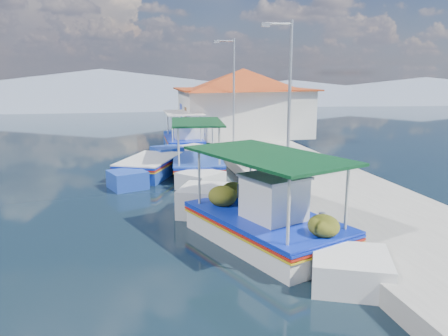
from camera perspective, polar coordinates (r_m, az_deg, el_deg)
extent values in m
plane|color=black|center=(14.79, -6.28, -6.14)|extent=(160.00, 160.00, 0.00)
cube|color=#A7A59C|center=(21.71, 7.64, 0.41)|extent=(5.00, 44.00, 0.50)
cylinder|color=#A5A8AD|center=(12.77, 12.46, -6.25)|extent=(0.20, 0.20, 0.30)
cylinder|color=#A5A8AD|center=(17.26, 5.59, -1.22)|extent=(0.20, 0.20, 0.30)
cylinder|color=#A5A8AD|center=(22.93, 1.03, 2.15)|extent=(0.20, 0.20, 0.30)
cylinder|color=#A5A8AD|center=(28.73, -1.72, 4.17)|extent=(0.20, 0.20, 0.30)
cube|color=silver|center=(12.44, 5.32, -8.53)|extent=(3.89, 5.20, 1.02)
cube|color=silver|center=(15.33, 6.10, -4.05)|extent=(2.24, 2.24, 1.13)
cube|color=silver|center=(9.70, 4.10, -14.72)|extent=(2.18, 2.18, 0.97)
cube|color=#0D27B4|center=(12.28, 5.36, -6.47)|extent=(4.01, 5.36, 0.06)
cube|color=red|center=(12.31, 5.35, -6.85)|extent=(4.01, 5.36, 0.05)
cube|color=gold|center=(12.34, 5.35, -7.18)|extent=(4.01, 5.36, 0.04)
cube|color=#0D27B4|center=(12.26, 5.37, -6.14)|extent=(4.01, 5.32, 0.05)
cube|color=brown|center=(12.27, 5.37, -6.28)|extent=(3.68, 5.04, 0.05)
cube|color=silver|center=(11.79, 5.32, -4.04)|extent=(1.72, 1.77, 1.18)
cube|color=silver|center=(11.63, 5.38, -1.15)|extent=(1.87, 1.92, 0.06)
cylinder|color=beige|center=(14.01, 2.11, -0.27)|extent=(0.08, 0.08, 1.72)
cylinder|color=beige|center=(13.91, 9.85, -0.53)|extent=(0.08, 0.08, 1.72)
cylinder|color=beige|center=(10.26, -0.56, -4.90)|extent=(0.08, 0.08, 1.72)
cylinder|color=beige|center=(10.13, 10.09, -5.32)|extent=(0.08, 0.08, 1.72)
cube|color=#0A3619|center=(11.84, 5.53, 1.63)|extent=(4.00, 5.24, 0.08)
ellipsoid|color=#404813|center=(13.65, 4.01, -3.01)|extent=(0.82, 0.90, 0.61)
ellipsoid|color=#404813|center=(14.14, 7.24, -2.75)|extent=(0.69, 0.76, 0.52)
ellipsoid|color=#404813|center=(10.35, 5.88, -8.23)|extent=(0.73, 0.80, 0.55)
sphere|color=#D04006|center=(12.65, 10.49, -2.07)|extent=(0.43, 0.43, 0.43)
cube|color=silver|center=(20.48, -3.42, -0.26)|extent=(2.53, 4.15, 1.01)
cube|color=silver|center=(22.97, -5.13, 1.39)|extent=(2.15, 2.15, 1.11)
cube|color=silver|center=(18.07, -1.32, -1.92)|extent=(2.09, 2.09, 0.96)
cube|color=#0D27B4|center=(20.38, -3.44, 1.02)|extent=(2.60, 4.27, 0.06)
cube|color=red|center=(20.40, -3.43, 0.79)|extent=(2.60, 4.27, 0.05)
cube|color=gold|center=(20.41, -3.43, 0.58)|extent=(2.60, 4.27, 0.04)
cube|color=#1C3FA8|center=(20.37, -3.44, 1.22)|extent=(2.62, 4.24, 0.05)
cube|color=brown|center=(20.37, -3.44, 1.14)|extent=(2.35, 4.05, 0.05)
cylinder|color=beige|center=(21.64, -6.78, 4.00)|extent=(0.07, 0.07, 1.70)
cylinder|color=beige|center=(22.03, -2.44, 4.22)|extent=(0.07, 0.07, 1.70)
cylinder|color=beige|center=(18.44, -4.70, 2.64)|extent=(0.07, 0.07, 1.70)
cylinder|color=beige|center=(18.90, 0.32, 2.91)|extent=(0.07, 0.07, 1.70)
cube|color=#0A3619|center=(20.12, -3.50, 5.89)|extent=(2.63, 4.16, 0.07)
cube|color=#1C3FA8|center=(20.64, -9.49, -0.30)|extent=(3.30, 4.14, 1.02)
cube|color=#1C3FA8|center=(22.77, -12.39, 1.07)|extent=(1.79, 1.79, 1.13)
cube|color=#1C3FA8|center=(18.62, -6.07, -1.56)|extent=(1.74, 1.74, 0.97)
cube|color=#0D27B4|center=(20.54, -9.54, 0.99)|extent=(3.40, 4.27, 0.06)
cube|color=red|center=(20.56, -9.53, 0.75)|extent=(3.40, 4.27, 0.05)
cube|color=gold|center=(20.57, -9.52, 0.55)|extent=(3.40, 4.27, 0.04)
cube|color=silver|center=(20.53, -9.54, 1.19)|extent=(3.40, 4.24, 0.05)
cube|color=brown|center=(20.53, -9.54, 1.11)|extent=(3.13, 4.01, 0.05)
cube|color=#1C3FA8|center=(27.42, -5.17, 2.83)|extent=(2.11, 3.98, 0.93)
cube|color=#1C3FA8|center=(29.98, -5.87, 3.83)|extent=(2.09, 2.09, 1.03)
cube|color=#1C3FA8|center=(24.93, -4.35, 1.91)|extent=(2.04, 2.04, 0.88)
cube|color=#0D27B4|center=(27.35, -5.18, 3.72)|extent=(2.18, 4.09, 0.06)
cube|color=red|center=(27.36, -5.18, 3.56)|extent=(2.18, 4.09, 0.05)
cube|color=gold|center=(27.37, -5.18, 3.41)|extent=(2.18, 4.09, 0.04)
cube|color=#0D27B4|center=(27.34, -5.19, 3.86)|extent=(2.20, 4.06, 0.05)
cube|color=brown|center=(27.34, -5.18, 3.80)|extent=(1.95, 3.89, 0.05)
cube|color=silver|center=(26.98, -5.12, 4.84)|extent=(1.15, 1.29, 1.08)
cube|color=silver|center=(26.92, -5.14, 6.02)|extent=(1.25, 1.39, 0.06)
cylinder|color=beige|center=(28.78, -7.31, 5.74)|extent=(0.07, 0.07, 1.57)
cylinder|color=beige|center=(28.99, -4.05, 5.85)|extent=(0.07, 0.07, 1.57)
cylinder|color=beige|center=(25.51, -6.53, 4.95)|extent=(0.07, 0.07, 1.57)
cylinder|color=beige|center=(25.75, -2.88, 5.08)|extent=(0.07, 0.07, 1.57)
cube|color=silver|center=(27.16, -5.25, 7.07)|extent=(2.22, 3.98, 0.07)
cube|color=silver|center=(30.07, 2.45, 7.11)|extent=(8.00, 6.00, 3.00)
cube|color=#A93817|center=(29.98, 2.47, 10.06)|extent=(8.64, 6.48, 0.10)
pyramid|color=#A93817|center=(29.96, 2.48, 11.30)|extent=(10.49, 10.49, 1.40)
cube|color=brown|center=(28.38, -4.88, 5.77)|extent=(0.06, 1.00, 2.00)
cube|color=#0D27B4|center=(30.80, -5.51, 7.37)|extent=(0.06, 1.20, 0.90)
cylinder|color=#A5A8AD|center=(17.10, 8.37, 8.25)|extent=(0.12, 0.12, 6.00)
cylinder|color=#A5A8AD|center=(16.99, 7.02, 17.89)|extent=(1.00, 0.08, 0.08)
cube|color=#A5A8AD|center=(16.83, 5.32, 17.82)|extent=(0.30, 0.14, 0.14)
cylinder|color=#A5A8AD|center=(25.71, 1.26, 9.62)|extent=(0.12, 0.12, 6.00)
cylinder|color=#A5A8AD|center=(25.64, 0.16, 15.99)|extent=(1.00, 0.08, 0.08)
cube|color=#A5A8AD|center=(25.53, -0.98, 15.89)|extent=(0.30, 0.14, 0.14)
cone|color=slate|center=(70.11, -15.41, 9.91)|extent=(96.00, 96.00, 5.50)
cone|color=slate|center=(74.85, 8.54, 9.66)|extent=(76.80, 76.80, 3.80)
cone|color=slate|center=(86.87, 24.38, 9.19)|extent=(89.60, 89.60, 4.20)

